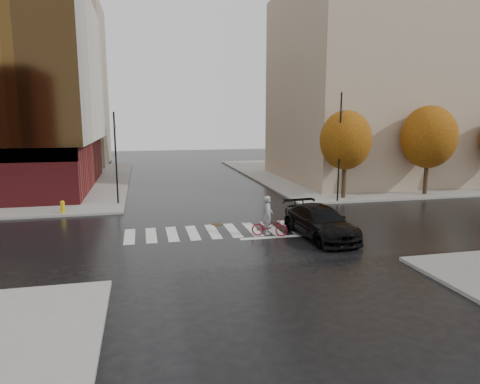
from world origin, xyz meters
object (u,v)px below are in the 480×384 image
object	(u,v)px
traffic_light_nw	(116,153)
fire_hydrant	(63,206)
traffic_light_ne	(340,139)
cyclist	(269,222)
sedan	(320,222)

from	to	relation	value
traffic_light_nw	fire_hydrant	bearing A→B (deg)	-38.73
traffic_light_nw	fire_hydrant	distance (m)	5.13
traffic_light_ne	fire_hydrant	size ratio (longest dim) A/B	9.55
fire_hydrant	cyclist	bearing A→B (deg)	-33.50
traffic_light_nw	fire_hydrant	xyz separation A→B (m)	(-3.25, -2.50, -3.08)
traffic_light_nw	traffic_light_ne	size ratio (longest dim) A/B	0.82
sedan	cyclist	xyz separation A→B (m)	(-2.51, 0.80, -0.07)
cyclist	traffic_light_ne	xyz separation A→B (m)	(7.39, 7.30, 3.85)
sedan	traffic_light_nw	world-z (taller)	traffic_light_nw
traffic_light_nw	fire_hydrant	world-z (taller)	traffic_light_nw
fire_hydrant	traffic_light_ne	bearing A→B (deg)	-0.61
sedan	traffic_light_nw	bearing A→B (deg)	129.24
sedan	fire_hydrant	bearing A→B (deg)	143.84
sedan	fire_hydrant	size ratio (longest dim) A/B	6.86
sedan	cyclist	size ratio (longest dim) A/B	2.59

